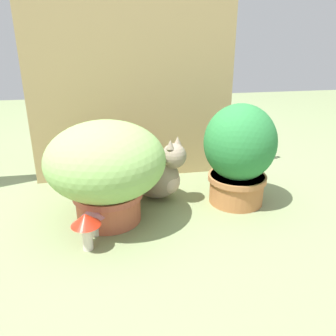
{
  "coord_description": "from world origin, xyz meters",
  "views": [
    {
      "loc": [
        -0.19,
        -1.27,
        0.72
      ],
      "look_at": [
        0.07,
        0.09,
        0.18
      ],
      "focal_mm": 36.72,
      "sensor_mm": 36.0,
      "label": 1
    }
  ],
  "objects": [
    {
      "name": "ground_plane",
      "position": [
        0.0,
        0.0,
        0.0
      ],
      "size": [
        6.0,
        6.0,
        0.0
      ],
      "primitive_type": "plane",
      "color": "#7B895C"
    },
    {
      "name": "cat",
      "position": [
        0.03,
        0.17,
        0.12
      ],
      "size": [
        0.31,
        0.34,
        0.32
      ],
      "color": "gray",
      "rests_on": "ground"
    },
    {
      "name": "leafy_planter",
      "position": [
        0.38,
        0.07,
        0.24
      ],
      "size": [
        0.31,
        0.31,
        0.45
      ],
      "color": "#B67140",
      "rests_on": "ground"
    },
    {
      "name": "grass_planter",
      "position": [
        -0.19,
        0.01,
        0.24
      ],
      "size": [
        0.47,
        0.47,
        0.41
      ],
      "color": "#B95B3F",
      "rests_on": "ground"
    },
    {
      "name": "mushroom_ornament_pink",
      "position": [
        -0.25,
        -0.1,
        0.09
      ],
      "size": [
        0.09,
        0.09,
        0.13
      ],
      "color": "silver",
      "rests_on": "ground"
    },
    {
      "name": "cardboard_backdrop",
      "position": [
        -0.04,
        0.46,
        0.47
      ],
      "size": [
        1.03,
        0.03,
        0.93
      ],
      "primitive_type": "cube",
      "color": "tan",
      "rests_on": "ground"
    },
    {
      "name": "mushroom_ornament_red",
      "position": [
        -0.28,
        -0.19,
        0.11
      ],
      "size": [
        0.11,
        0.11,
        0.14
      ],
      "color": "silver",
      "rests_on": "ground"
    }
  ]
}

